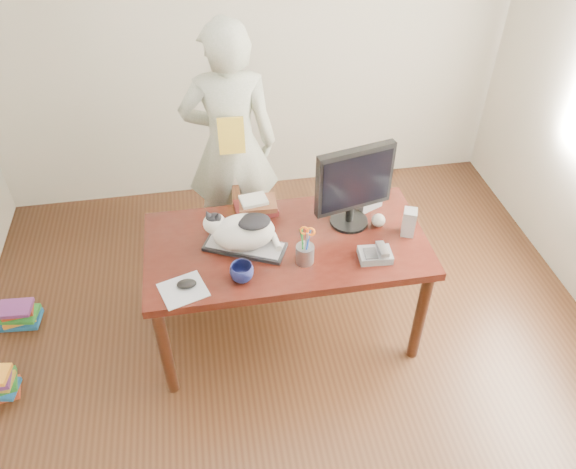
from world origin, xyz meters
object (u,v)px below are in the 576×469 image
Objects in this scene: book_pile_b at (19,314)px; book_stack at (256,206)px; monitor at (354,184)px; cat at (241,231)px; calculator at (362,198)px; pen_cup at (305,252)px; coffee_mug at (242,272)px; phone at (376,254)px; speaker at (409,222)px; desk at (284,252)px; mouse at (187,284)px; baseball at (378,220)px; keyboard at (245,247)px; person at (231,146)px.

book_stack is at bearing -1.32° from book_pile_b.
monitor reaches higher than book_stack.
cat reaches higher than calculator.
coffee_mug is at bearing -167.81° from pen_cup.
phone is (0.71, -0.21, -0.10)m from cat.
speaker reaches higher than book_pile_b.
coffee_mug is at bearing -165.93° from monitor.
cat is at bearing 175.77° from calculator.
desk reaches higher than book_pile_b.
baseball reaches higher than mouse.
book_stack is at bearing 112.62° from pen_cup.
keyboard is (-0.24, -0.09, 0.16)m from desk.
calculator is at bearing 45.95° from cat.
calculator is (0.12, 0.20, -0.26)m from monitor.
phone reaches higher than baseball.
mouse is 0.29m from coffee_mug.
pen_cup reaches higher than keyboard.
monitor reaches higher than mouse.
coffee_mug is 0.58m from book_stack.
person reaches higher than cat.
cat reaches higher than baseball.
mouse is 1.49× the size of baseball.
keyboard is 0.25m from coffee_mug.
speaker is 0.38m from calculator.
person is (-0.78, 0.83, 0.08)m from baseball.
pen_cup is at bearing -2.75° from keyboard.
desk is at bearing 43.79° from cat.
pen_cup is 1.35× the size of phone.
coffee_mug is (-0.35, -0.08, -0.02)m from pen_cup.
book_stack is at bearing 152.62° from calculator.
speaker is (0.24, 0.17, 0.06)m from phone.
pen_cup is at bearing -2.32° from cat.
book_stack is (0.12, 0.32, -0.09)m from cat.
pen_cup is 0.36m from coffee_mug.
cat is 0.25× the size of person.
book_stack is at bearing 101.49° from person.
calculator is (0.80, 0.54, -0.02)m from coffee_mug.
coffee_mug is 0.74m from phone.
phone is at bearing -109.34° from baseball.
desk is 6.14× the size of book_stack.
coffee_mug is (0.29, 0.01, 0.03)m from mouse.
pen_cup is at bearing -145.82° from speaker.
calculator is 0.98× the size of book_pile_b.
monitor is 0.35m from calculator.
pen_cup is 2.01× the size of coffee_mug.
desk is at bearing 105.90° from pen_cup.
phone is at bearing 8.88° from cat.
phone is 0.51m from calculator.
cat is at bearing 152.73° from pen_cup.
baseball is at bearing 29.27° from cat.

